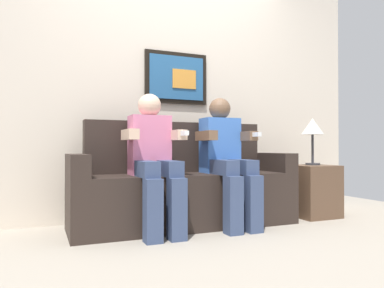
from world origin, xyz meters
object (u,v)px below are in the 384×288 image
couch (184,189)px  person_on_left (154,156)px  side_table_right (313,191)px  table_lamp (312,129)px  person_on_right (226,155)px

couch → person_on_left: (-0.32, -0.17, 0.29)m
couch → side_table_right: size_ratio=3.83×
couch → person_on_left: size_ratio=1.73×
person_on_left → table_lamp: person_on_left is taller
side_table_right → couch: bearing=175.4°
couch → table_lamp: table_lamp is taller
side_table_right → table_lamp: (0.02, 0.02, 0.61)m
couch → person_on_right: size_ratio=1.73×
side_table_right → person_on_right: bearing=-176.5°
person_on_right → table_lamp: 1.04m
couch → side_table_right: 1.31m
couch → side_table_right: (1.31, -0.11, -0.06)m
person_on_left → table_lamp: (1.65, 0.08, 0.25)m
couch → side_table_right: couch is taller
person_on_left → person_on_right: same height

